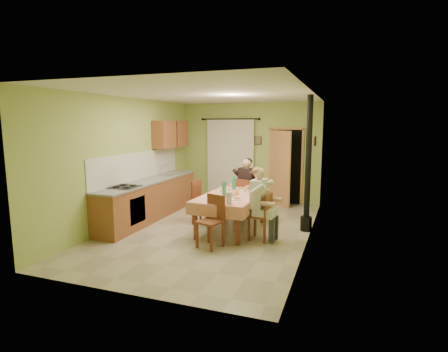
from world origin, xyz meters
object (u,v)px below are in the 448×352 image
at_px(chair_far, 246,205).
at_px(chair_near, 211,232).
at_px(dining_table, 231,213).
at_px(stove_flue, 308,183).
at_px(man_far, 246,181).
at_px(chair_right, 260,226).
at_px(chair_left, 203,211).
at_px(man_right, 260,195).

height_order(chair_far, chair_near, chair_near).
bearing_deg(dining_table, stove_flue, 21.13).
xyz_separation_m(man_far, stove_flue, (1.49, -0.65, 0.15)).
relative_size(chair_far, chair_right, 1.00).
distance_m(chair_far, man_far, 0.59).
bearing_deg(chair_right, dining_table, 67.97).
xyz_separation_m(chair_far, chair_near, (-0.03, -2.22, 0.00)).
bearing_deg(chair_far, man_far, 90.00).
xyz_separation_m(chair_left, man_far, (0.75, 0.87, 0.59)).
relative_size(chair_left, stove_flue, 0.35).
distance_m(man_far, man_right, 1.71).
bearing_deg(chair_far, dining_table, -71.60).
distance_m(chair_far, man_right, 1.80).
bearing_deg(stove_flue, chair_near, -133.84).
height_order(dining_table, chair_far, chair_far).
bearing_deg(man_far, man_right, -47.54).
distance_m(chair_near, stove_flue, 2.32).
bearing_deg(man_right, chair_right, -90.00).
height_order(chair_left, stove_flue, stove_flue).
relative_size(dining_table, chair_near, 2.05).
bearing_deg(stove_flue, chair_left, -174.30).
bearing_deg(chair_right, man_right, 90.00).
relative_size(chair_far, chair_left, 0.95).
bearing_deg(stove_flue, chair_right, -130.19).
distance_m(chair_right, man_right, 0.59).
height_order(chair_far, stove_flue, stove_flue).
distance_m(chair_right, stove_flue, 1.39).
distance_m(chair_near, chair_right, 1.02).
relative_size(chair_near, man_far, 0.68).
xyz_separation_m(chair_far, man_far, (0.00, 0.01, 0.59)).
relative_size(dining_table, chair_left, 2.00).
height_order(chair_far, man_far, man_far).
relative_size(chair_far, man_far, 0.67).
bearing_deg(chair_left, man_right, 69.73).
relative_size(dining_table, chair_right, 2.11).
bearing_deg(man_right, stove_flue, -33.55).
bearing_deg(stove_flue, chair_far, 156.98).
bearing_deg(stove_flue, dining_table, -161.22).
bearing_deg(man_far, dining_table, -71.79).
distance_m(man_right, stove_flue, 1.20).
bearing_deg(man_right, chair_near, 139.59).
distance_m(dining_table, chair_far, 1.14).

